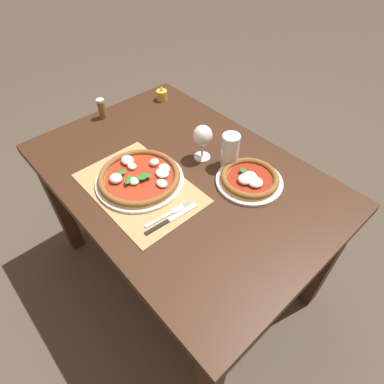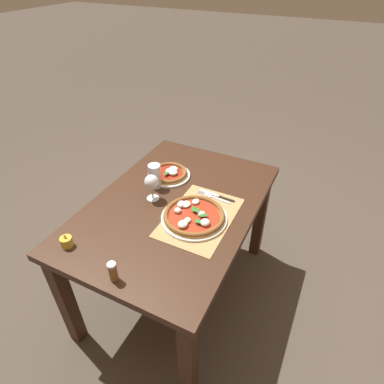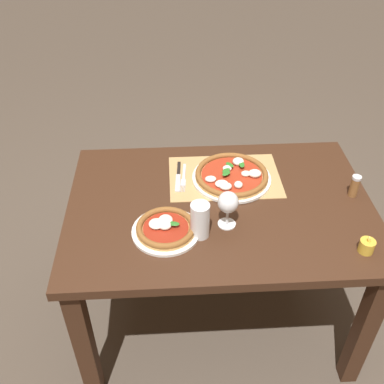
% 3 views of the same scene
% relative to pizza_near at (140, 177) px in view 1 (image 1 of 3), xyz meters
% --- Properties ---
extents(ground_plane, '(24.00, 24.00, 0.00)m').
position_rel_pizza_near_xyz_m(ground_plane, '(0.07, 0.15, -0.76)').
color(ground_plane, '#473D33').
extents(dining_table, '(1.25, 0.86, 0.74)m').
position_rel_pizza_near_xyz_m(dining_table, '(0.07, 0.15, -0.13)').
color(dining_table, '#382114').
rests_on(dining_table, ground).
extents(paper_placemat, '(0.48, 0.32, 0.00)m').
position_rel_pizza_near_xyz_m(paper_placemat, '(0.03, -0.02, -0.02)').
color(paper_placemat, '#A88451').
rests_on(paper_placemat, dining_table).
extents(pizza_near, '(0.34, 0.34, 0.05)m').
position_rel_pizza_near_xyz_m(pizza_near, '(0.00, 0.00, 0.00)').
color(pizza_near, silver).
rests_on(pizza_near, paper_placemat).
extents(pizza_far, '(0.26, 0.26, 0.05)m').
position_rel_pizza_near_xyz_m(pizza_far, '(0.29, 0.31, -0.00)').
color(pizza_far, silver).
rests_on(pizza_far, dining_table).
extents(wine_glass, '(0.08, 0.08, 0.16)m').
position_rel_pizza_near_xyz_m(wine_glass, '(0.05, 0.28, 0.08)').
color(wine_glass, silver).
rests_on(wine_glass, dining_table).
extents(pint_glass, '(0.07, 0.07, 0.15)m').
position_rel_pizza_near_xyz_m(pint_glass, '(0.16, 0.33, 0.05)').
color(pint_glass, silver).
rests_on(pint_glass, dining_table).
extents(fork, '(0.04, 0.20, 0.00)m').
position_rel_pizza_near_xyz_m(fork, '(0.21, -0.02, -0.02)').
color(fork, '#B7B7BC').
rests_on(fork, paper_placemat).
extents(knife, '(0.03, 0.22, 0.01)m').
position_rel_pizza_near_xyz_m(knife, '(0.23, -0.03, -0.02)').
color(knife, black).
rests_on(knife, paper_placemat).
extents(votive_candle, '(0.06, 0.06, 0.07)m').
position_rel_pizza_near_xyz_m(votive_candle, '(-0.43, 0.45, 0.00)').
color(votive_candle, gold).
rests_on(votive_candle, dining_table).
extents(pepper_shaker, '(0.04, 0.04, 0.10)m').
position_rel_pizza_near_xyz_m(pepper_shaker, '(-0.49, 0.13, 0.03)').
color(pepper_shaker, brown).
rests_on(pepper_shaker, dining_table).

